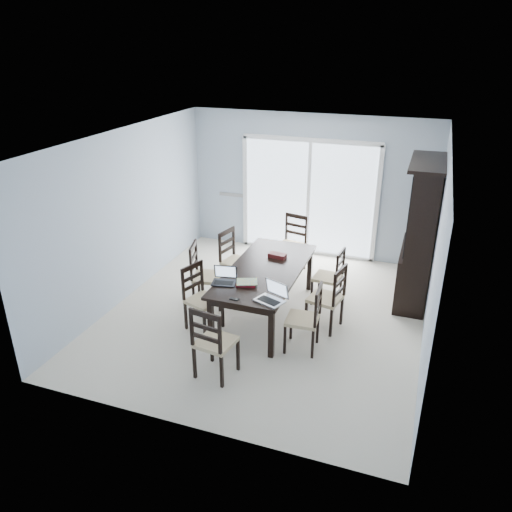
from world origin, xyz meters
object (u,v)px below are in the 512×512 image
at_px(chair_left_mid, 201,268).
at_px(chair_right_mid, 332,292).
at_px(chair_right_far, 333,271).
at_px(chair_left_near, 198,290).
at_px(laptop_silver, 270,297).
at_px(china_hutch, 420,235).
at_px(chair_left_far, 233,253).
at_px(hot_tub, 279,208).
at_px(dining_table, 265,273).
at_px(game_box, 277,256).
at_px(cell_phone, 234,299).
at_px(chair_right_near, 310,312).
at_px(chair_end_near, 211,336).
at_px(laptop_dark, 224,280).
at_px(chair_end_far, 293,237).

height_order(chair_left_mid, chair_right_mid, chair_left_mid).
distance_m(chair_right_mid, chair_right_far, 0.75).
bearing_deg(chair_left_near, laptop_silver, 95.38).
bearing_deg(china_hutch, chair_right_far, -153.27).
xyz_separation_m(chair_left_far, hot_tub, (-0.03, 2.68, -0.08)).
height_order(dining_table, game_box, game_box).
height_order(chair_right_far, hot_tub, chair_right_far).
bearing_deg(chair_right_far, dining_table, 133.18).
distance_m(chair_left_mid, chair_right_far, 2.00).
distance_m(chair_left_mid, game_box, 1.16).
bearing_deg(cell_phone, dining_table, 87.61).
relative_size(laptop_silver, game_box, 1.60).
distance_m(dining_table, chair_right_near, 1.07).
height_order(chair_left_far, chair_end_near, chair_end_near).
distance_m(dining_table, chair_left_mid, 1.01).
relative_size(laptop_dark, hot_tub, 0.18).
bearing_deg(cell_phone, chair_left_far, 115.09).
bearing_deg(dining_table, laptop_silver, -68.28).
bearing_deg(chair_right_mid, chair_end_far, 42.57).
xyz_separation_m(chair_end_near, game_box, (0.15, 2.09, 0.19)).
relative_size(chair_right_mid, game_box, 4.25).
bearing_deg(chair_end_near, chair_left_far, 114.57).
distance_m(chair_right_mid, game_box, 1.09).
xyz_separation_m(chair_right_mid, laptop_silver, (-0.63, -0.83, 0.22)).
bearing_deg(chair_right_mid, game_box, 73.82).
bearing_deg(chair_end_far, chair_left_far, 65.26).
distance_m(chair_right_mid, hot_tub, 3.89).
bearing_deg(chair_left_near, game_box, 161.34).
height_order(china_hutch, chair_right_near, china_hutch).
bearing_deg(chair_right_mid, chair_right_far, 21.44).
xyz_separation_m(laptop_dark, hot_tub, (-0.45, 4.00, -0.29)).
height_order(chair_right_far, laptop_silver, chair_right_far).
bearing_deg(laptop_silver, chair_right_near, 47.49).
bearing_deg(game_box, chair_end_near, -94.24).
xyz_separation_m(chair_right_near, laptop_silver, (-0.47, -0.23, 0.24)).
relative_size(chair_right_near, chair_end_near, 0.95).
height_order(dining_table, laptop_dark, laptop_dark).
height_order(chair_end_far, game_box, chair_end_far).
relative_size(cell_phone, game_box, 0.44).
distance_m(chair_right_near, chair_right_mid, 0.62).
bearing_deg(laptop_dark, chair_left_near, 167.41).
distance_m(chair_end_far, laptop_dark, 2.34).
height_order(chair_right_near, chair_right_far, chair_right_near).
relative_size(china_hutch, chair_left_far, 1.96).
bearing_deg(game_box, chair_right_mid, -27.80).
xyz_separation_m(china_hutch, chair_end_far, (-2.08, 0.43, -0.47)).
height_order(chair_right_near, chair_end_near, chair_end_near).
xyz_separation_m(chair_left_near, laptop_dark, (0.39, -0.01, 0.23)).
relative_size(dining_table, chair_left_far, 1.96).
relative_size(dining_table, chair_left_mid, 1.91).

